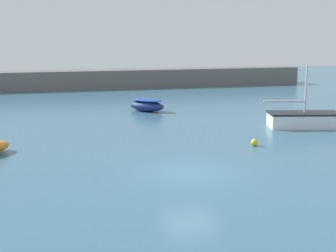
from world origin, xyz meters
TOP-DOWN VIEW (x-y plane):
  - ground_plane at (0.00, 0.00)m, footprint 120.00×120.00m
  - harbor_breakwater at (0.00, 33.92)m, footprint 46.75×3.00m
  - rowboat_with_red_cover at (1.38, 17.09)m, footprint 3.23×3.26m
  - sailboat_twin_hulled at (10.41, 8.14)m, footprint 5.30×2.87m
  - mooring_buoy_yellow at (4.97, 4.03)m, footprint 0.40×0.40m

SIDE VIEW (x-z plane):
  - ground_plane at x=0.00m, z-range -0.20..0.00m
  - mooring_buoy_yellow at x=4.97m, z-range 0.00..0.40m
  - rowboat_with_red_cover at x=1.38m, z-range 0.00..1.03m
  - sailboat_twin_hulled at x=10.41m, z-range -1.54..2.59m
  - harbor_breakwater at x=0.00m, z-range 0.00..2.07m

